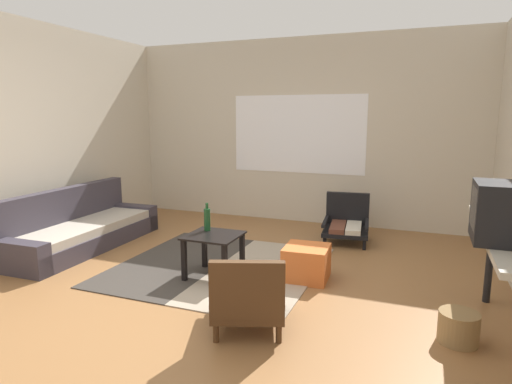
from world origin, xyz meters
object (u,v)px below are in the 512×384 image
armchair_by_window (346,222)px  couch (80,230)px  glass_bottle (207,219)px  armchair_striped_foreground (248,298)px  clay_vase (502,203)px  wicker_basket (458,327)px  coffee_table (214,244)px  console_shelf (511,246)px  ottoman_orange (306,263)px

armchair_by_window → couch: bearing=-153.8°
glass_bottle → armchair_striped_foreground: bearing=-49.3°
couch → clay_vase: size_ratio=7.35×
glass_bottle → wicker_basket: (2.31, -0.62, -0.44)m
coffee_table → console_shelf: size_ratio=0.29×
couch → console_shelf: (4.43, -0.79, 0.52)m
armchair_striped_foreground → clay_vase: clay_vase is taller
couch → coffee_table: (1.98, -0.31, 0.12)m
couch → wicker_basket: couch is taller
console_shelf → coffee_table: bearing=168.9°
armchair_striped_foreground → console_shelf: bearing=13.1°
couch → clay_vase: (4.43, -0.31, 0.71)m
wicker_basket → ottoman_orange: bearing=149.1°
armchair_striped_foreground → wicker_basket: bearing=14.6°
armchair_by_window → clay_vase: bearing=-50.6°
console_shelf → wicker_basket: (-0.27, -0.02, -0.62)m
armchair_by_window → ottoman_orange: armchair_by_window is taller
couch → armchair_by_window: couch is taller
ottoman_orange → clay_vase: clay_vase is taller
armchair_by_window → armchair_striped_foreground: (-0.27, -2.65, 0.01)m
coffee_table → clay_vase: size_ratio=1.78×
couch → glass_bottle: glass_bottle is taller
ottoman_orange → couch: bearing=179.6°
couch → wicker_basket: size_ratio=7.62×
ottoman_orange → wicker_basket: size_ratio=1.52×
glass_bottle → wicker_basket: 2.44m
coffee_table → ottoman_orange: bearing=18.1°
couch → armchair_by_window: (2.98, 1.47, 0.03)m
armchair_by_window → glass_bottle: bearing=-124.3°
armchair_striped_foreground → ottoman_orange: bearing=83.2°
glass_bottle → coffee_table: bearing=-42.6°
clay_vase → glass_bottle: size_ratio=1.01×
coffee_table → glass_bottle: size_ratio=1.80×
armchair_by_window → armchair_striped_foreground: bearing=-95.8°
clay_vase → wicker_basket: bearing=-118.6°
armchair_by_window → ottoman_orange: (-0.13, -1.49, -0.08)m
armchair_by_window → armchair_striped_foreground: size_ratio=0.90×
coffee_table → glass_bottle: (-0.13, 0.12, 0.22)m
ottoman_orange → wicker_basket: 1.53m
couch → wicker_basket: 4.24m
couch → console_shelf: console_shelf is taller
couch → clay_vase: 4.50m
clay_vase → ottoman_orange: bearing=169.8°
ottoman_orange → console_shelf: (1.59, -0.76, 0.57)m
wicker_basket → armchair_by_window: bearing=117.5°
armchair_striped_foreground → console_shelf: size_ratio=0.43×
console_shelf → clay_vase: size_ratio=6.06×
armchair_by_window → wicker_basket: size_ratio=2.45×
ottoman_orange → glass_bottle: size_ratio=1.49×
console_shelf → ottoman_orange: bearing=154.3°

